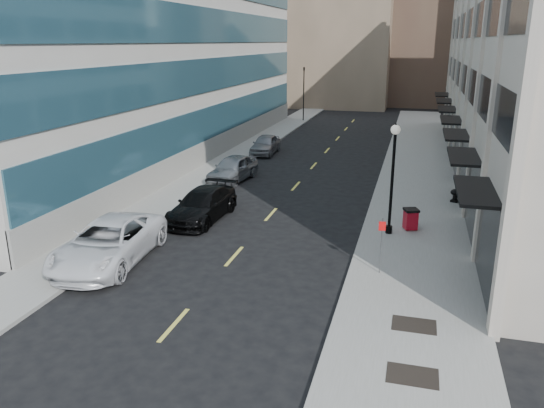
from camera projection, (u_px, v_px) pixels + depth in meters
The scene contains 19 objects.
ground at pixel (144, 359), 15.53m from camera, with size 160.00×160.00×0.00m, color black.
sidewalk_right at pixel (417, 193), 32.05m from camera, with size 5.00×80.00×0.15m, color gray.
sidewalk_left at pixel (201, 178), 35.58m from camera, with size 3.00×80.00×0.15m, color gray.
building_left at pixel (119, 26), 41.49m from camera, with size 16.14×46.00×20.00m.
skyline_tan_near at pixel (345, 3), 75.09m from camera, with size 14.00×18.00×28.00m, color #957B61.
skyline_tan_far at pixel (292, 28), 87.71m from camera, with size 12.00×14.00×22.00m, color #957B61.
skyline_stone at pixel (510, 32), 68.88m from camera, with size 10.00×14.00×20.00m, color beige.
grate_mid at pixel (412, 375), 14.49m from camera, with size 1.40×1.00×0.01m, color black.
grate_far at pixel (414, 325), 17.07m from camera, with size 1.40×1.00×0.01m, color black.
road_centerline at pixel (284, 199), 31.19m from camera, with size 0.15×68.20×0.01m.
traffic_signal at pixel (304, 71), 59.47m from camera, with size 0.66×0.66×6.98m.
car_white_van at pixel (109, 243), 22.00m from camera, with size 2.96×6.42×1.79m, color white.
car_black_pickup at pixel (203, 205), 27.41m from camera, with size 2.20×5.42×1.57m, color black.
car_silver_sedan at pixel (233, 168), 35.02m from camera, with size 1.97×4.91×1.67m, color gray.
car_grey_sedan at pixel (265, 144), 43.51m from camera, with size 1.83×4.55×1.55m, color gray.
trash_bin at pixel (411, 218), 25.56m from camera, with size 0.83×0.83×1.05m.
lamppost at pixel (393, 170), 24.34m from camera, with size 0.44×0.44×5.28m.
sign_post at pixel (382, 238), 20.47m from camera, with size 0.27×0.07×2.29m.
urn_planter at pixel (455, 194), 30.00m from camera, with size 0.54×0.54×0.75m.
Camera 1 is at (7.17, -12.03, 8.91)m, focal length 35.00 mm.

